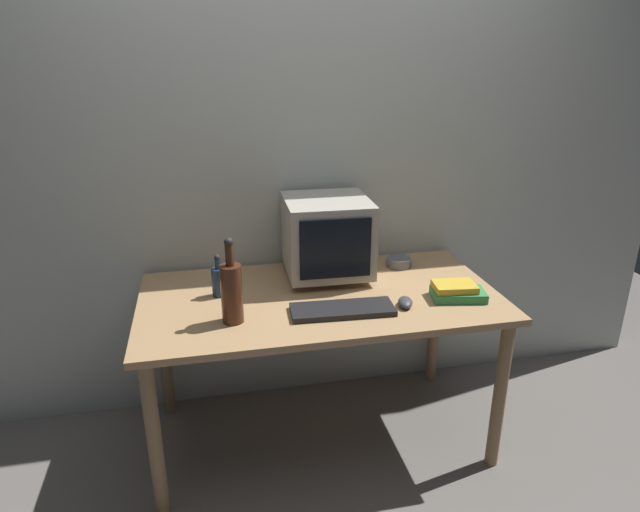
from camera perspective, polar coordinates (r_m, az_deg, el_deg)
name	(u,v)px	position (r m, az deg, el deg)	size (l,w,h in m)	color
ground_plane	(320,435)	(2.80, 0.00, -18.00)	(6.00, 6.00, 0.00)	slate
back_wall	(300,159)	(2.69, -2.13, 9.95)	(4.00, 0.08, 2.50)	beige
desk	(320,312)	(2.44, 0.00, -5.85)	(1.55, 0.82, 0.75)	tan
crt_monitor	(327,237)	(2.54, 0.72, 2.02)	(0.39, 0.40, 0.37)	#B2AD9E
keyboard	(342,310)	(2.25, 2.34, -5.56)	(0.42, 0.15, 0.02)	black
computer_mouse	(405,302)	(2.32, 8.81, -4.75)	(0.06, 0.10, 0.04)	#3F3F47
bottle_tall	(232,291)	(2.15, -9.13, -3.60)	(0.08, 0.08, 0.35)	#472314
bottle_short	(219,281)	(2.41, -10.45, -2.52)	(0.06, 0.06, 0.19)	navy
book_stack	(457,292)	(2.43, 13.97, -3.60)	(0.24, 0.17, 0.07)	#33894C
cd_spindle	(399,262)	(2.73, 8.15, -0.61)	(0.12, 0.12, 0.04)	#595B66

